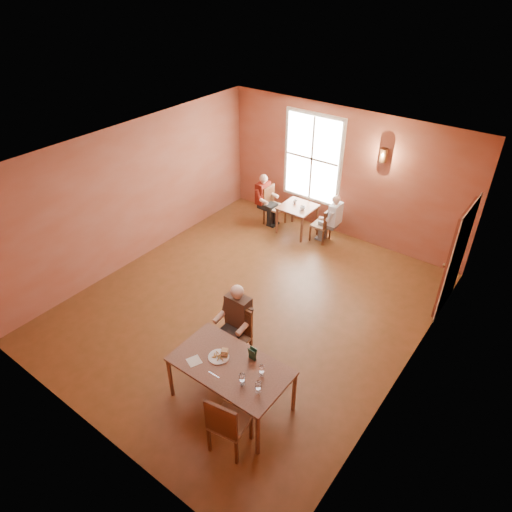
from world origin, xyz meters
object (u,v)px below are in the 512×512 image
Objects in this scene: main_table at (231,384)px; chair_empty at (230,421)px; second_table at (297,219)px; chair_diner_maroon at (275,206)px; diner_white at (323,219)px; chair_diner_main at (233,339)px; chair_diner_white at (321,224)px; diner_main at (231,333)px; diner_maroon at (274,201)px.

chair_empty reaches higher than main_table.
chair_empty is 5.94m from second_table.
chair_diner_maroon is at bearing 118.11° from main_table.
chair_diner_maroon is (-1.33, 0.00, -0.10)m from diner_white.
diner_white reaches higher than chair_empty.
chair_diner_main is 4.46m from second_table.
chair_diner_white is at bearing 90.00° from diner_white.
diner_main reaches higher than chair_diner_white.
diner_maroon is at bearing -63.21° from chair_diner_main.
chair_empty is at bearing -162.19° from chair_diner_white.
diner_maroon is at bearing 90.00° from diner_white.
chair_diner_main is 1.09× the size of chair_diner_maroon.
main_table is at bearing 118.19° from chair_empty.
diner_main is 1.73× the size of second_table.
main_table is 5.04m from chair_diner_white.
chair_empty is 1.23× the size of chair_diner_white.
chair_empty is at bearing -51.73° from main_table.
second_table is 0.91× the size of chair_diner_white.
diner_white is (-0.77, 4.22, 0.06)m from chair_diner_main.
diner_main is at bearing -169.73° from diner_white.
chair_diner_white is (-0.80, 4.22, -0.10)m from chair_diner_main.
chair_diner_white is (-1.30, 4.87, 0.02)m from main_table.
diner_main is 1.52m from chair_empty.
diner_white is 1.36m from diner_maroon.
main_table is at bearing -68.17° from second_table.
second_table is 0.66m from chair_diner_white.
diner_main is at bearing 26.31° from chair_diner_maroon.
chair_diner_main reaches higher than chair_diner_maroon.
diner_maroon is at bearing 109.44° from chair_empty.
chair_diner_maroon is at bearing 90.00° from diner_maroon.
chair_diner_main is 0.90× the size of diner_white.
chair_diner_white is at bearing 0.00° from second_table.
chair_empty is at bearing 29.51° from diner_maroon.
diner_main reaches higher than second_table.
main_table is 5.24m from second_table.
chair_empty is at bearing 29.27° from chair_diner_maroon.
chair_diner_maroon reaches higher than second_table.
main_table is 1.40× the size of diner_maroon.
chair_diner_maroon is 0.79× the size of diner_maroon.
diner_white reaches higher than chair_diner_white.
diner_maroon reaches higher than main_table.
diner_main is 1.39× the size of chair_diner_maroon.
chair_empty reaches higher than chair_diner_white.
chair_diner_main is 4.71m from chair_diner_maroon.
diner_maroon reaches higher than chair_diner_main.
chair_diner_main is 1.00× the size of chair_empty.
diner_maroon is (-2.63, 4.87, 0.21)m from main_table.
chair_diner_maroon is (-0.65, 0.00, 0.14)m from second_table.
main_table is 1.63× the size of chair_diner_main.
main_table is 5.03m from diner_white.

